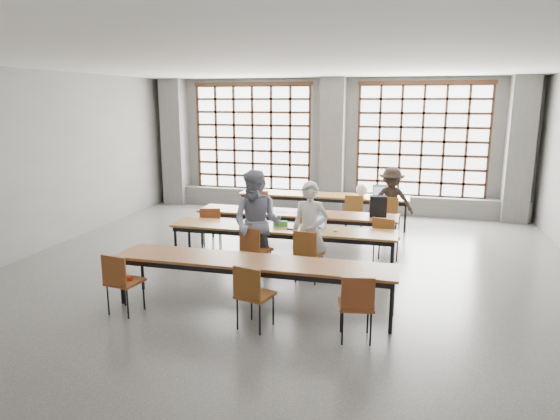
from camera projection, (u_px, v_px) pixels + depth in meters
The scene contains 39 objects.
floor at pixel (283, 276), 8.47m from camera, with size 11.00×11.00×0.00m, color #4F4F4C.
ceiling at pixel (284, 62), 7.72m from camera, with size 11.00×11.00×0.00m, color silver.
wall_back at pixel (334, 145), 13.29m from camera, with size 10.00×10.00×0.00m, color #626260.
wall_front at pixel (51, 306), 2.89m from camera, with size 10.00×10.00×0.00m, color #626260.
wall_left at pixel (25, 164), 9.32m from camera, with size 11.00×11.00×0.00m, color #626260.
column_left at pixel (175, 142), 14.13m from camera, with size 0.60×0.55×3.50m, color #545452.
column_mid at pixel (333, 146), 13.02m from camera, with size 0.60×0.55×3.50m, color #545452.
column_right at pixel (519, 150), 11.92m from camera, with size 0.60×0.55×3.50m, color #545452.
window_left at pixel (253, 138), 13.74m from camera, with size 3.32×0.12×3.00m.
window_right at pixel (422, 141), 12.63m from camera, with size 3.32×0.12×3.00m.
sill_ledge at pixel (332, 202), 13.42m from camera, with size 9.80×0.35×0.50m, color #545452.
desk_row_a at pixel (323, 197), 11.86m from camera, with size 4.00×0.70×0.73m.
desk_row_b at pixel (296, 215), 9.97m from camera, with size 4.00×0.70×0.73m.
desk_row_c at pixel (282, 231), 8.79m from camera, with size 4.00×0.70×0.73m.
desk_row_d at pixel (253, 265), 6.99m from camera, with size 4.00×0.70×0.73m.
chair_back_left at pixel (260, 205), 11.64m from camera, with size 0.51×0.51×0.88m.
chair_back_mid at pixel (354, 210), 11.09m from camera, with size 0.45×0.45×0.88m.
chair_back_right at pixel (390, 212), 10.90m from camera, with size 0.48×0.49×0.88m.
chair_mid_left at pixel (211, 224), 9.80m from camera, with size 0.52×0.53×0.88m.
chair_mid_centre at pixel (309, 231), 9.31m from camera, with size 0.46×0.46×0.88m.
chair_mid_right at pixel (385, 236), 8.97m from camera, with size 0.51×0.51×0.88m.
chair_front_left at pixel (254, 247), 8.30m from camera, with size 0.52×0.53×0.88m.
chair_front_right at pixel (307, 251), 8.08m from camera, with size 0.48×0.48×0.88m.
chair_near_left at pixel (121, 278), 6.84m from camera, with size 0.48×0.48×0.88m.
chair_near_mid at pixel (252, 291), 6.38m from camera, with size 0.51×0.52×0.88m.
chair_near_right at pixel (357, 301), 6.05m from camera, with size 0.49×0.49×0.88m.
student_male at pixel (310, 232), 8.13m from camera, with size 0.60×0.39×1.65m, color silver.
student_female at pixel (257, 224), 8.34m from camera, with size 0.88×0.68×1.80m, color #1A244F.
student_back at pixel (391, 201), 10.98m from camera, with size 0.96×0.55×1.49m, color black.
laptop_front at pixel (315, 225), 8.72m from camera, with size 0.45×0.43×0.26m.
laptop_back at pixel (381, 194), 11.61m from camera, with size 0.41×0.37×0.26m.
mouse at pixel (335, 230), 8.52m from camera, with size 0.10×0.06×0.04m, color silver.
green_box at pixel (280, 224), 8.85m from camera, with size 0.25×0.09×0.09m, color green.
phone at pixel (291, 229), 8.63m from camera, with size 0.13×0.06×0.01m, color black.
paper_sheet_b at pixel (281, 212), 9.99m from camera, with size 0.30×0.21×0.00m, color white.
paper_sheet_c at pixel (301, 212), 9.93m from camera, with size 0.30×0.21×0.00m, color white.
backpack at pixel (378, 206), 9.57m from camera, with size 0.32×0.20×0.40m, color black.
plastic_bag at pixel (362, 190), 11.64m from camera, with size 0.26×0.21×0.29m, color silver.
red_pouch at pixel (125, 278), 6.92m from camera, with size 0.20×0.08×0.06m, color #AA2815.
Camera 1 is at (1.97, -7.78, 2.92)m, focal length 32.00 mm.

